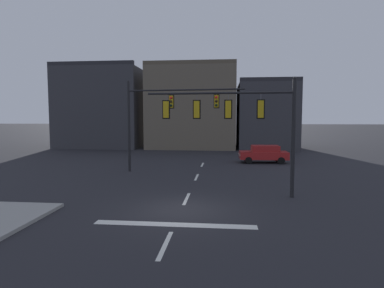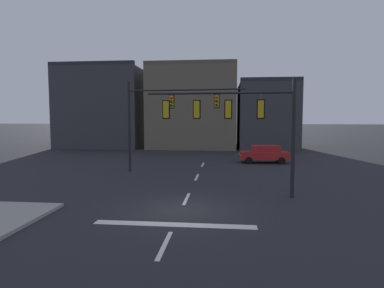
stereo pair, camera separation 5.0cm
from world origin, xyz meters
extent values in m
plane|color=#232328|center=(0.00, 0.00, 0.00)|extent=(400.00, 400.00, 0.00)
cube|color=silver|center=(0.00, -2.00, 0.00)|extent=(6.40, 0.50, 0.01)
cube|color=silver|center=(0.00, -4.00, 0.00)|extent=(0.16, 2.40, 0.01)
cube|color=silver|center=(0.00, 2.00, 0.00)|extent=(0.16, 2.40, 0.01)
cube|color=silver|center=(0.00, 8.00, 0.00)|extent=(0.16, 2.40, 0.01)
cube|color=silver|center=(0.00, 14.00, 0.00)|extent=(0.16, 2.40, 0.01)
cylinder|color=black|center=(5.47, 2.86, 3.06)|extent=(0.20, 0.20, 6.13)
cylinder|color=black|center=(1.61, 3.05, 5.47)|extent=(7.73, 0.50, 0.12)
sphere|color=black|center=(5.47, 2.86, 6.18)|extent=(0.18, 0.18, 0.18)
cylinder|color=#56565B|center=(3.79, 2.94, 5.24)|extent=(0.03, 0.03, 0.35)
cube|color=gold|center=(3.79, 2.94, 4.61)|extent=(0.31, 0.25, 0.90)
sphere|color=red|center=(3.80, 3.07, 4.90)|extent=(0.20, 0.20, 0.20)
sphere|color=#2D2314|center=(3.80, 3.07, 4.61)|extent=(0.20, 0.20, 0.20)
sphere|color=black|center=(3.80, 3.07, 4.33)|extent=(0.20, 0.20, 0.20)
cube|color=black|center=(3.79, 2.92, 4.61)|extent=(0.42, 0.05, 1.02)
cylinder|color=#56565B|center=(2.11, 3.03, 5.24)|extent=(0.03, 0.03, 0.35)
cube|color=gold|center=(2.11, 3.03, 4.61)|extent=(0.31, 0.25, 0.90)
sphere|color=red|center=(2.12, 3.16, 4.90)|extent=(0.20, 0.20, 0.20)
sphere|color=#2D2314|center=(2.12, 3.16, 4.61)|extent=(0.20, 0.20, 0.20)
sphere|color=black|center=(2.12, 3.16, 4.33)|extent=(0.20, 0.20, 0.20)
cube|color=black|center=(2.11, 3.01, 4.61)|extent=(0.42, 0.05, 1.02)
cylinder|color=#56565B|center=(0.43, 3.11, 5.24)|extent=(0.03, 0.03, 0.35)
cube|color=gold|center=(0.43, 3.11, 4.61)|extent=(0.31, 0.25, 0.90)
sphere|color=red|center=(0.44, 3.24, 4.90)|extent=(0.20, 0.20, 0.20)
sphere|color=#2D2314|center=(0.44, 3.24, 4.61)|extent=(0.20, 0.20, 0.20)
sphere|color=black|center=(0.44, 3.24, 4.33)|extent=(0.20, 0.20, 0.20)
cube|color=black|center=(0.43, 3.09, 4.61)|extent=(0.42, 0.05, 1.02)
cylinder|color=#56565B|center=(-1.25, 3.19, 5.24)|extent=(0.03, 0.03, 0.35)
cube|color=gold|center=(-1.25, 3.19, 4.61)|extent=(0.31, 0.25, 0.90)
sphere|color=red|center=(-1.24, 3.32, 4.90)|extent=(0.20, 0.20, 0.20)
sphere|color=#2D2314|center=(-1.24, 3.32, 4.61)|extent=(0.20, 0.20, 0.20)
sphere|color=black|center=(-1.24, 3.32, 4.33)|extent=(0.20, 0.20, 0.20)
cube|color=black|center=(-1.25, 3.17, 4.61)|extent=(0.42, 0.05, 1.02)
cylinder|color=black|center=(-5.43, 9.99, 3.44)|extent=(0.20, 0.20, 6.87)
cylinder|color=black|center=(-1.03, 9.61, 6.23)|extent=(8.80, 0.87, 0.12)
sphere|color=black|center=(-5.43, 9.99, 6.92)|extent=(0.18, 0.18, 0.18)
cylinder|color=#56565B|center=(-2.05, 9.70, 6.00)|extent=(0.03, 0.03, 0.35)
cube|color=gold|center=(-2.05, 9.70, 5.37)|extent=(0.32, 0.26, 0.90)
sphere|color=red|center=(-2.06, 9.57, 5.65)|extent=(0.20, 0.20, 0.20)
sphere|color=#2D2314|center=(-2.06, 9.57, 5.37)|extent=(0.20, 0.20, 0.20)
sphere|color=black|center=(-2.06, 9.57, 5.09)|extent=(0.20, 0.20, 0.20)
cube|color=black|center=(-2.05, 9.72, 5.37)|extent=(0.42, 0.07, 1.02)
cylinder|color=#56565B|center=(1.33, 9.41, 6.00)|extent=(0.03, 0.03, 0.35)
cube|color=gold|center=(1.33, 9.41, 5.37)|extent=(0.32, 0.26, 0.90)
sphere|color=red|center=(1.32, 9.28, 5.65)|extent=(0.20, 0.20, 0.20)
sphere|color=#2D2314|center=(1.32, 9.28, 5.37)|extent=(0.20, 0.20, 0.20)
sphere|color=black|center=(1.32, 9.28, 5.09)|extent=(0.20, 0.20, 0.20)
cube|color=black|center=(1.34, 9.43, 5.37)|extent=(0.42, 0.07, 1.02)
cube|color=#A81E1E|center=(5.56, 15.81, 0.70)|extent=(4.46, 1.95, 0.70)
cube|color=#A81E1E|center=(5.71, 15.81, 1.33)|extent=(2.52, 1.68, 0.56)
cube|color=#2D3842|center=(4.94, 15.78, 1.31)|extent=(0.30, 1.53, 0.47)
cube|color=#2D3842|center=(6.88, 15.85, 1.31)|extent=(0.27, 1.53, 0.46)
cylinder|color=black|center=(4.14, 14.91, 0.32)|extent=(0.65, 0.24, 0.64)
cylinder|color=black|center=(4.08, 16.61, 0.32)|extent=(0.65, 0.24, 0.64)
cylinder|color=black|center=(7.04, 15.01, 0.32)|extent=(0.65, 0.24, 0.64)
cylinder|color=black|center=(6.98, 16.70, 0.32)|extent=(0.65, 0.24, 0.64)
sphere|color=silver|center=(3.40, 15.16, 0.75)|extent=(0.16, 0.16, 0.16)
sphere|color=silver|center=(3.36, 16.31, 0.75)|extent=(0.16, 0.16, 0.16)
cube|color=maroon|center=(7.74, 15.88, 0.78)|extent=(0.09, 1.37, 0.12)
cube|color=#38383D|center=(-15.48, 30.49, 5.49)|extent=(11.54, 8.73, 10.99)
cube|color=#2B2B30|center=(-15.48, 26.42, 11.24)|extent=(11.54, 0.60, 0.50)
cube|color=#665B4C|center=(-2.53, 32.73, 5.44)|extent=(11.84, 13.23, 10.89)
cube|color=brown|center=(-2.53, 26.42, 11.14)|extent=(11.84, 0.60, 0.50)
cube|color=#38383D|center=(7.60, 31.28, 4.33)|extent=(7.58, 10.33, 8.65)
cube|color=#2B2B30|center=(7.60, 26.42, 8.90)|extent=(7.58, 0.60, 0.50)
camera|label=1|loc=(1.89, -13.96, 4.17)|focal=29.69mm
camera|label=2|loc=(1.94, -13.96, 4.17)|focal=29.69mm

